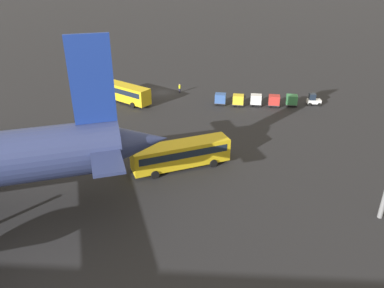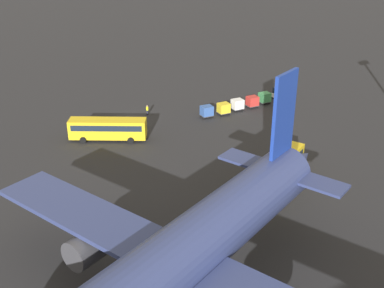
{
  "view_description": "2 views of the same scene",
  "coord_description": "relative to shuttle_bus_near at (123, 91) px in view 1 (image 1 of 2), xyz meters",
  "views": [
    {
      "loc": [
        -10.02,
        70.57,
        23.63
      ],
      "look_at": [
        -7.46,
        27.02,
        2.09
      ],
      "focal_mm": 35.0,
      "sensor_mm": 36.0,
      "label": 1
    },
    {
      "loc": [
        31.67,
        69.01,
        30.6
      ],
      "look_at": [
        1.89,
        22.44,
        4.7
      ],
      "focal_mm": 45.0,
      "sensor_mm": 36.0,
      "label": 2
    }
  ],
  "objects": [
    {
      "name": "baggage_tug",
      "position": [
        -34.53,
        -0.41,
        -1.03
      ],
      "size": [
        2.41,
        1.63,
        2.1
      ],
      "rotation": [
        0.0,
        0.0,
        0.01
      ],
      "color": "white",
      "rests_on": "ground"
    },
    {
      "name": "cargo_cart_white",
      "position": [
        -24.12,
        0.75,
        -0.78
      ],
      "size": [
        2.15,
        1.87,
        2.06
      ],
      "rotation": [
        0.0,
        0.0,
        -0.1
      ],
      "color": "#38383D",
      "rests_on": "ground"
    },
    {
      "name": "cargo_cart_blue",
      "position": [
        -17.77,
        0.54,
        -0.78
      ],
      "size": [
        2.15,
        1.87,
        2.06
      ],
      "rotation": [
        0.0,
        0.0,
        -0.1
      ],
      "color": "#38383D",
      "rests_on": "ground"
    },
    {
      "name": "shuttle_bus_near",
      "position": [
        0.0,
        0.0,
        0.0
      ],
      "size": [
        11.04,
        8.56,
        3.3
      ],
      "rotation": [
        0.0,
        0.0,
        -0.59
      ],
      "color": "gold",
      "rests_on": "ground"
    },
    {
      "name": "shuttle_bus_far",
      "position": [
        -12.62,
        23.67,
        0.03
      ],
      "size": [
        12.4,
        7.69,
        3.34
      ],
      "rotation": [
        0.0,
        0.0,
        0.43
      ],
      "color": "gold",
      "rests_on": "ground"
    },
    {
      "name": "worker_person",
      "position": [
        -9.82,
        -5.93,
        -1.1
      ],
      "size": [
        0.38,
        0.38,
        1.74
      ],
      "color": "#1E1E2D",
      "rests_on": "ground"
    },
    {
      "name": "cargo_cart_red",
      "position": [
        -27.3,
        0.98,
        -0.78
      ],
      "size": [
        2.15,
        1.87,
        2.06
      ],
      "rotation": [
        0.0,
        0.0,
        -0.1
      ],
      "color": "#38383D",
      "rests_on": "ground"
    },
    {
      "name": "cargo_cart_green",
      "position": [
        -30.47,
        0.57,
        -0.78
      ],
      "size": [
        2.15,
        1.87,
        2.06
      ],
      "rotation": [
        0.0,
        0.0,
        -0.1
      ],
      "color": "#38383D",
      "rests_on": "ground"
    },
    {
      "name": "ground_plane",
      "position": [
        -6.4,
        -5.8,
        -1.97
      ],
      "size": [
        600.0,
        600.0,
        0.0
      ],
      "primitive_type": "plane",
      "color": "#232326"
    },
    {
      "name": "cargo_cart_yellow",
      "position": [
        -20.94,
        1.02,
        -0.78
      ],
      "size": [
        2.15,
        1.87,
        2.06
      ],
      "rotation": [
        0.0,
        0.0,
        -0.1
      ],
      "color": "#38383D",
      "rests_on": "ground"
    }
  ]
}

